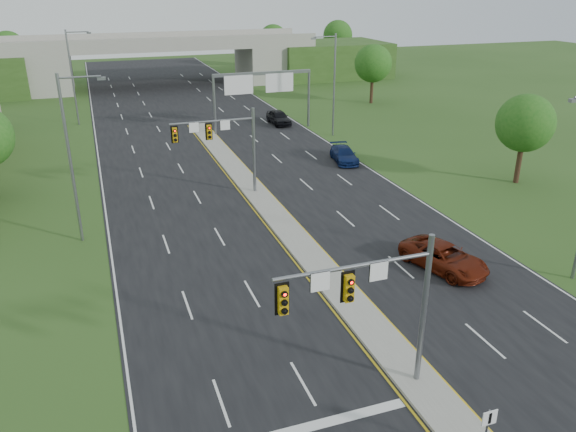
% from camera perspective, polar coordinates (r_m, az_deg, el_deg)
% --- Properties ---
extents(ground, '(240.00, 240.00, 0.00)m').
position_cam_1_polar(ground, '(25.99, 12.88, -16.05)').
color(ground, '#2C4C1B').
rests_on(ground, ground).
extents(road, '(24.00, 160.00, 0.02)m').
position_cam_1_polar(road, '(55.42, -6.28, 5.77)').
color(road, black).
rests_on(road, ground).
extents(median, '(2.00, 54.00, 0.16)m').
position_cam_1_polar(median, '(44.39, -2.66, 1.66)').
color(median, gray).
rests_on(median, road).
extents(lane_markings, '(23.72, 160.00, 0.01)m').
position_cam_1_polar(lane_markings, '(49.64, -5.31, 3.80)').
color(lane_markings, gold).
rests_on(lane_markings, road).
extents(signal_mast_near, '(6.62, 0.60, 7.00)m').
position_cam_1_polar(signal_mast_near, '(22.26, 9.03, -8.11)').
color(signal_mast_near, slate).
rests_on(signal_mast_near, ground).
extents(signal_mast_far, '(6.62, 0.60, 7.00)m').
position_cam_1_polar(signal_mast_far, '(44.19, -6.33, 7.76)').
color(signal_mast_far, slate).
rests_on(signal_mast_far, ground).
extents(keep_right_sign, '(0.60, 0.13, 2.20)m').
position_cam_1_polar(keep_right_sign, '(22.32, 19.63, -19.46)').
color(keep_right_sign, slate).
rests_on(keep_right_sign, ground).
extents(sign_gantry, '(11.58, 0.44, 6.67)m').
position_cam_1_polar(sign_gantry, '(65.25, -2.72, 13.17)').
color(sign_gantry, slate).
rests_on(sign_gantry, ground).
extents(overpass, '(80.00, 14.00, 8.10)m').
position_cam_1_polar(overpass, '(98.24, -12.75, 14.88)').
color(overpass, gray).
rests_on(overpass, ground).
extents(lightpole_l_mid, '(2.85, 0.25, 11.00)m').
position_cam_1_polar(lightpole_l_mid, '(38.07, -21.06, 6.08)').
color(lightpole_l_mid, slate).
rests_on(lightpole_l_mid, ground).
extents(lightpole_l_far, '(2.85, 0.25, 11.00)m').
position_cam_1_polar(lightpole_l_far, '(72.43, -20.97, 13.39)').
color(lightpole_l_far, slate).
rests_on(lightpole_l_far, ground).
extents(lightpole_r_far, '(2.85, 0.25, 11.00)m').
position_cam_1_polar(lightpole_r_far, '(62.81, 4.56, 13.55)').
color(lightpole_r_far, slate).
rests_on(lightpole_r_far, ground).
extents(tree_r_near, '(4.80, 4.80, 7.60)m').
position_cam_1_polar(tree_r_near, '(51.06, 22.96, 8.66)').
color(tree_r_near, '#382316').
rests_on(tree_r_near, ground).
extents(tree_r_mid, '(5.20, 5.20, 8.12)m').
position_cam_1_polar(tree_r_mid, '(81.75, 8.64, 15.07)').
color(tree_r_mid, '#382316').
rests_on(tree_r_mid, ground).
extents(tree_back_b, '(5.60, 5.60, 8.32)m').
position_cam_1_polar(tree_back_b, '(111.89, -26.51, 15.06)').
color(tree_back_b, '#382316').
rests_on(tree_back_b, ground).
extents(tree_back_c, '(5.60, 5.60, 8.32)m').
position_cam_1_polar(tree_back_c, '(116.84, -1.52, 17.54)').
color(tree_back_c, '#382316').
rests_on(tree_back_c, ground).
extents(tree_back_d, '(6.00, 6.00, 8.85)m').
position_cam_1_polar(tree_back_d, '(121.83, 5.07, 17.83)').
color(tree_back_d, '#382316').
rests_on(tree_back_d, ground).
extents(car_far_a, '(4.04, 6.09, 1.55)m').
position_cam_1_polar(car_far_a, '(34.93, 15.57, -4.04)').
color(car_far_a, '#571708').
rests_on(car_far_a, road).
extents(car_far_b, '(2.78, 5.14, 1.41)m').
position_cam_1_polar(car_far_b, '(54.31, 5.71, 6.23)').
color(car_far_b, '#0D1E50').
rests_on(car_far_b, road).
extents(car_far_c, '(2.06, 4.91, 1.66)m').
position_cam_1_polar(car_far_c, '(68.99, -0.95, 10.00)').
color(car_far_c, black).
rests_on(car_far_c, road).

